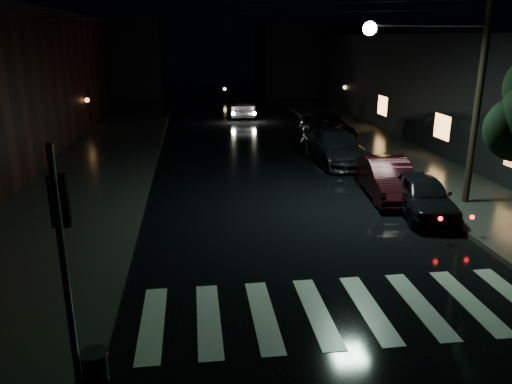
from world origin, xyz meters
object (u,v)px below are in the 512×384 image
object	(u,v)px
parked_car_a	(422,195)
oncoming_car	(241,106)
parked_car_b	(387,178)
parked_car_d	(327,128)
parked_car_c	(334,146)

from	to	relation	value
parked_car_a	oncoming_car	world-z (taller)	oncoming_car
oncoming_car	parked_car_b	bearing A→B (deg)	101.39
oncoming_car	parked_car_d	bearing A→B (deg)	114.08
parked_car_a	oncoming_car	bearing A→B (deg)	107.32
parked_car_b	parked_car_c	xyz separation A→B (m)	(-0.50, 5.56, 0.06)
parked_car_b	oncoming_car	distance (m)	20.90
oncoming_car	parked_car_a	bearing A→B (deg)	101.58
parked_car_c	oncoming_car	size ratio (longest dim) A/B	1.10
parked_car_a	parked_car_b	world-z (taller)	parked_car_b
parked_car_c	parked_car_d	xyz separation A→B (m)	(1.04, 5.13, -0.02)
parked_car_a	parked_car_c	distance (m)	7.68
parked_car_d	oncoming_car	distance (m)	10.71
parked_car_b	parked_car_c	world-z (taller)	parked_car_c
parked_car_d	parked_car_b	bearing A→B (deg)	-90.28
parked_car_c	parked_car_a	bearing A→B (deg)	-88.03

